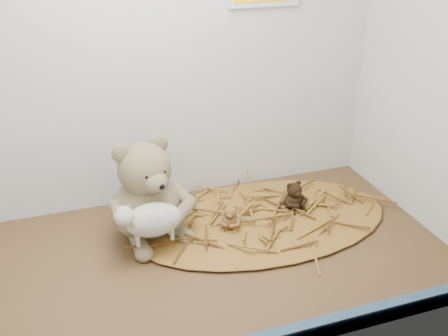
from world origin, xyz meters
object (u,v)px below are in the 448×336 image
object	(u,v)px
main_teddy	(145,189)
mini_teddy_brown	(294,195)
toy_lamb	(153,220)
mini_teddy_tan	(231,216)

from	to	relation	value
main_teddy	mini_teddy_brown	xyz separation A→B (cm)	(37.00, -1.93, -7.12)
main_teddy	mini_teddy_brown	world-z (taller)	main_teddy
toy_lamb	mini_teddy_tan	bearing A→B (deg)	10.45
toy_lamb	mini_teddy_brown	xyz separation A→B (cm)	(37.00, 6.85, -4.16)
toy_lamb	main_teddy	bearing A→B (deg)	90.00
main_teddy	mini_teddy_tan	xyz separation A→B (cm)	(18.95, -5.28, -7.77)
main_teddy	toy_lamb	bearing A→B (deg)	-107.40
mini_teddy_tan	mini_teddy_brown	bearing A→B (deg)	43.81
toy_lamb	mini_teddy_tan	xyz separation A→B (cm)	(18.95, 3.50, -4.81)
mini_teddy_tan	mini_teddy_brown	distance (cm)	18.36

